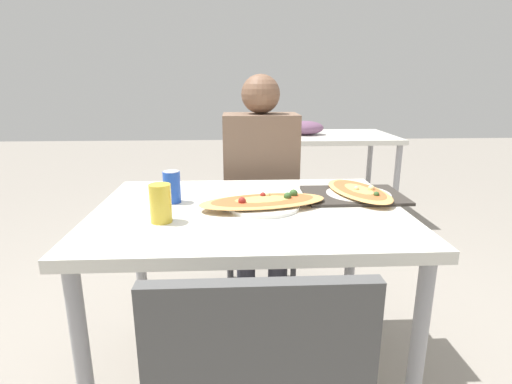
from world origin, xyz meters
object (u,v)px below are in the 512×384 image
(person_seated, at_px, (261,172))
(drink_glass, at_px, (161,203))
(dining_table, at_px, (249,227))
(pizza_main, at_px, (263,202))
(pizza_second, at_px, (359,192))
(chair_far_seated, at_px, (259,204))
(soda_can, at_px, (172,187))

(person_seated, height_order, drink_glass, person_seated)
(dining_table, height_order, pizza_main, pizza_main)
(pizza_second, bearing_deg, drink_glass, -160.39)
(drink_glass, bearing_deg, person_seated, 64.12)
(pizza_main, bearing_deg, dining_table, -174.62)
(person_seated, height_order, pizza_main, person_seated)
(chair_far_seated, xyz_separation_m, person_seated, (-0.00, -0.11, 0.21))
(dining_table, relative_size, chair_far_seated, 1.27)
(dining_table, relative_size, pizza_main, 2.25)
(person_seated, xyz_separation_m, drink_glass, (-0.38, -0.79, 0.08))
(dining_table, distance_m, person_seated, 0.66)
(chair_far_seated, bearing_deg, pizza_second, 120.29)
(chair_far_seated, bearing_deg, person_seated, 90.00)
(drink_glass, distance_m, pizza_second, 0.80)
(chair_far_seated, xyz_separation_m, pizza_second, (0.37, -0.63, 0.24))
(chair_far_seated, relative_size, drink_glass, 6.92)
(soda_can, xyz_separation_m, drink_glass, (-0.00, -0.22, 0.00))
(person_seated, relative_size, soda_can, 9.83)
(chair_far_seated, relative_size, soda_can, 7.19)
(pizza_main, xyz_separation_m, drink_glass, (-0.35, -0.15, 0.04))
(dining_table, relative_size, drink_glass, 8.79)
(drink_glass, bearing_deg, chair_far_seated, 67.02)
(dining_table, relative_size, pizza_second, 2.65)
(dining_table, relative_size, soda_can, 9.14)
(pizza_main, relative_size, pizza_second, 1.18)
(pizza_main, height_order, pizza_second, pizza_main)
(person_seated, distance_m, pizza_second, 0.64)
(chair_far_seated, bearing_deg, dining_table, 83.72)
(pizza_second, bearing_deg, soda_can, -176.70)
(chair_far_seated, height_order, soda_can, chair_far_seated)
(dining_table, xyz_separation_m, soda_can, (-0.30, 0.08, 0.14))
(dining_table, height_order, soda_can, soda_can)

